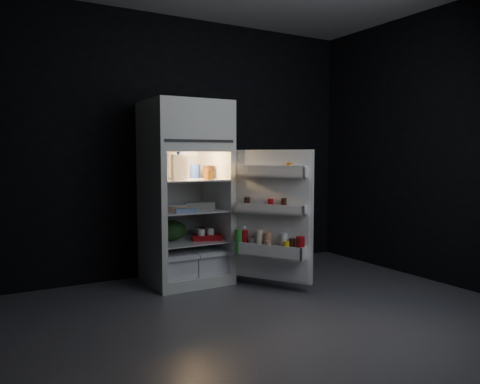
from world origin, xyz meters
TOP-DOWN VIEW (x-y plane):
  - floor at (0.00, 0.00)m, footprint 4.00×3.40m
  - wall_back at (0.00, 1.70)m, footprint 4.00×0.00m
  - wall_right at (2.00, 0.00)m, footprint 0.00×3.40m
  - refrigerator at (-0.17, 1.32)m, footprint 0.76×0.71m
  - fridge_door at (0.41, 0.63)m, footprint 0.55×0.71m
  - milk_jug at (-0.24, 1.28)m, footprint 0.16×0.16m
  - mayo_jar at (-0.02, 1.38)m, footprint 0.14×0.14m
  - jam_jar at (0.09, 1.29)m, footprint 0.13×0.13m
  - amber_bottle at (-0.40, 1.38)m, footprint 0.10×0.10m
  - small_carton at (-0.02, 1.07)m, footprint 0.09×0.07m
  - egg_carton at (-0.05, 1.22)m, footprint 0.31×0.20m
  - pie at (-0.23, 1.36)m, footprint 0.37×0.37m
  - flat_package at (-0.26, 1.05)m, footprint 0.22×0.15m
  - wrapped_pkg at (0.07, 1.43)m, footprint 0.15×0.14m
  - produce_bag at (-0.31, 1.32)m, footprint 0.32×0.28m
  - yogurt_tray at (0.00, 1.17)m, footprint 0.32×0.24m
  - small_can_red at (0.05, 1.40)m, footprint 0.09×0.09m
  - small_can_silver at (0.02, 1.41)m, footprint 0.09×0.09m

SIDE VIEW (x-z plane):
  - floor at x=0.00m, z-range 0.00..0.00m
  - yogurt_tray at x=0.00m, z-range 0.43..0.48m
  - small_can_red at x=0.05m, z-range 0.43..0.52m
  - small_can_silver at x=0.02m, z-range 0.43..0.52m
  - produce_bag at x=-0.31m, z-range 0.43..0.62m
  - fridge_door at x=0.41m, z-range 0.07..1.29m
  - pie at x=-0.23m, z-range 0.73..0.77m
  - flat_package at x=-0.26m, z-range 0.73..0.77m
  - wrapped_pkg at x=0.07m, z-range 0.73..0.78m
  - egg_carton at x=-0.05m, z-range 0.73..0.80m
  - refrigerator at x=-0.17m, z-range 0.07..1.85m
  - small_carton at x=-0.02m, z-range 1.03..1.13m
  - jam_jar at x=0.09m, z-range 1.03..1.16m
  - mayo_jar at x=-0.02m, z-range 1.03..1.17m
  - amber_bottle at x=-0.40m, z-range 1.03..1.25m
  - milk_jug at x=-0.24m, z-range 1.03..1.27m
  - wall_back at x=0.00m, z-range 0.00..2.70m
  - wall_right at x=2.00m, z-range 0.00..2.70m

